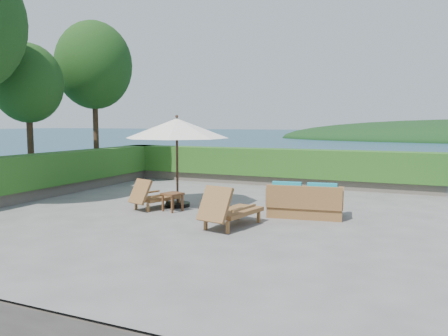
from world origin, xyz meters
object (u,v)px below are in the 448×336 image
at_px(patio_umbrella, 177,129).
at_px(side_table, 173,196).
at_px(lounge_right, 229,209).
at_px(wicker_loveseat, 305,203).
at_px(lounge_left, 154,196).

distance_m(patio_umbrella, side_table, 1.86).
bearing_deg(lounge_right, side_table, 164.89).
bearing_deg(wicker_loveseat, patio_umbrella, 173.56).
bearing_deg(side_table, lounge_left, 171.96).
bearing_deg(lounge_right, patio_umbrella, 155.39).
bearing_deg(patio_umbrella, lounge_right, -36.44).
xyz_separation_m(lounge_left, wicker_loveseat, (3.97, 0.63, -0.00)).
bearing_deg(lounge_left, side_table, 10.41).
bearing_deg(lounge_right, lounge_left, 168.95).
relative_size(lounge_left, side_table, 2.71).
distance_m(lounge_left, wicker_loveseat, 4.02).
distance_m(patio_umbrella, lounge_right, 3.30).
bearing_deg(side_table, wicker_loveseat, 12.14).
relative_size(lounge_left, lounge_right, 0.87).
height_order(lounge_left, side_table, lounge_left).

